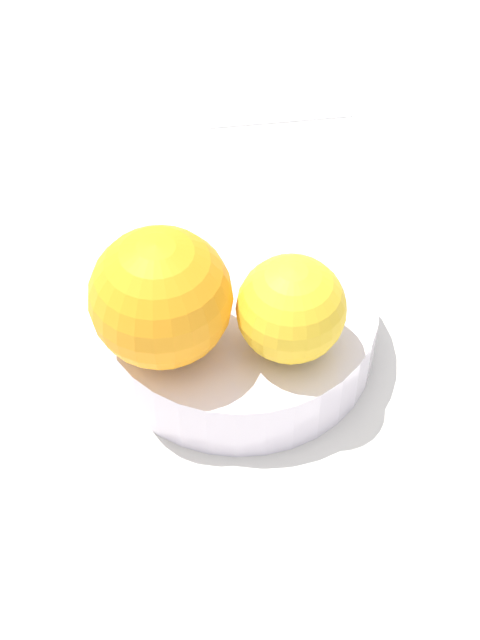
{
  "coord_description": "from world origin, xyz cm",
  "views": [
    {
      "loc": [
        37.35,
        0.85,
        44.32
      ],
      "look_at": [
        0.0,
        0.0,
        2.48
      ],
      "focal_mm": 51.65,
      "sensor_mm": 36.0,
      "label": 1
    }
  ],
  "objects_px": {
    "orange_in_bowl_0": "(291,309)",
    "folded_napkin": "(269,80)",
    "orange_in_bowl_1": "(161,298)",
    "fruit_bowl": "(240,326)"
  },
  "relations": [
    {
      "from": "orange_in_bowl_0",
      "to": "orange_in_bowl_1",
      "type": "height_order",
      "value": "orange_in_bowl_1"
    },
    {
      "from": "fruit_bowl",
      "to": "orange_in_bowl_1",
      "type": "relative_size",
      "value": 2.1
    },
    {
      "from": "fruit_bowl",
      "to": "orange_in_bowl_0",
      "type": "bearing_deg",
      "value": 40.69
    },
    {
      "from": "fruit_bowl",
      "to": "orange_in_bowl_0",
      "type": "distance_m",
      "value": 0.07
    },
    {
      "from": "fruit_bowl",
      "to": "folded_napkin",
      "type": "xyz_separation_m",
      "value": [
        -0.29,
        0.02,
        -0.02
      ]
    },
    {
      "from": "orange_in_bowl_1",
      "to": "folded_napkin",
      "type": "bearing_deg",
      "value": 169.53
    },
    {
      "from": "orange_in_bowl_0",
      "to": "fruit_bowl",
      "type": "bearing_deg",
      "value": -139.31
    },
    {
      "from": "orange_in_bowl_1",
      "to": "folded_napkin",
      "type": "height_order",
      "value": "orange_in_bowl_1"
    },
    {
      "from": "orange_in_bowl_1",
      "to": "orange_in_bowl_0",
      "type": "bearing_deg",
      "value": 91.12
    },
    {
      "from": "orange_in_bowl_0",
      "to": "folded_napkin",
      "type": "height_order",
      "value": "orange_in_bowl_0"
    }
  ]
}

